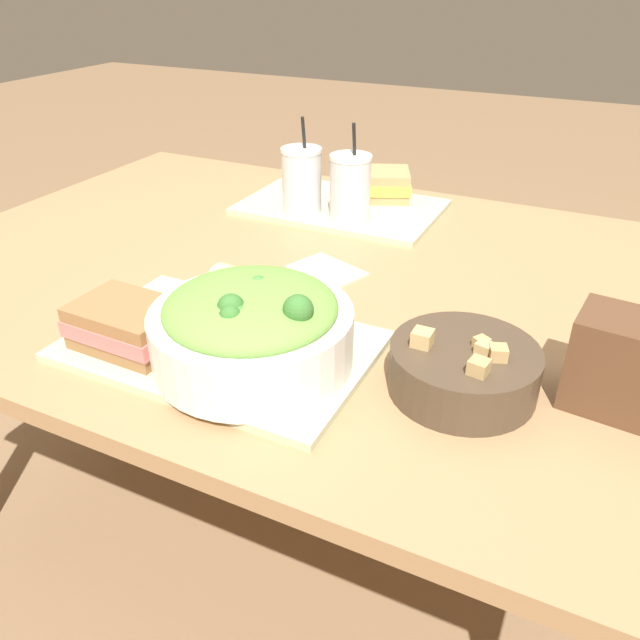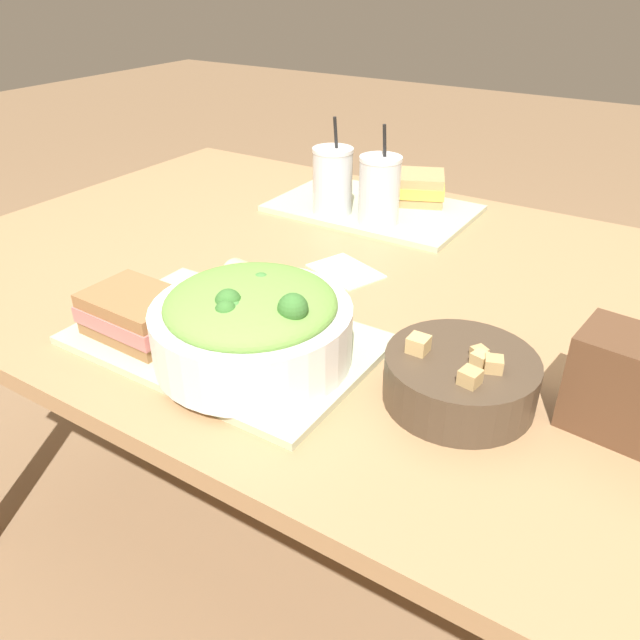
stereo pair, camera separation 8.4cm
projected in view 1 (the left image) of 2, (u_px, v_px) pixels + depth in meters
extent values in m
plane|color=#846647|center=(301.00, 537.00, 1.53)|extent=(12.00, 12.00, 0.00)
cube|color=#A37A51|center=(295.00, 273.00, 1.16)|extent=(1.45, 1.04, 0.03)
cylinder|color=#A37A51|center=(179.00, 280.00, 1.96)|extent=(0.06, 0.06, 0.70)
cube|color=#B2BC99|center=(221.00, 346.00, 0.91)|extent=(0.43, 0.28, 0.01)
cube|color=#B2BC99|center=(341.00, 207.00, 1.41)|extent=(0.43, 0.28, 0.01)
cylinder|color=white|center=(252.00, 336.00, 0.84)|extent=(0.27, 0.27, 0.08)
ellipsoid|color=#6B9E42|center=(251.00, 307.00, 0.82)|extent=(0.23, 0.23, 0.06)
sphere|color=#427F38|center=(228.00, 306.00, 0.79)|extent=(0.03, 0.03, 0.03)
sphere|color=#38702D|center=(298.00, 310.00, 0.77)|extent=(0.04, 0.04, 0.04)
sphere|color=#427F38|center=(237.00, 314.00, 0.77)|extent=(0.03, 0.03, 0.03)
sphere|color=#427F38|center=(258.00, 285.00, 0.84)|extent=(0.03, 0.03, 0.03)
sphere|color=#38702D|center=(231.00, 307.00, 0.78)|extent=(0.04, 0.04, 0.04)
sphere|color=#38702D|center=(230.00, 317.00, 0.76)|extent=(0.03, 0.03, 0.03)
cube|color=beige|center=(201.00, 296.00, 0.83)|extent=(0.06, 0.06, 0.01)
cube|color=beige|center=(264.00, 302.00, 0.81)|extent=(0.05, 0.05, 0.01)
cylinder|color=#473828|center=(463.00, 369.00, 0.81)|extent=(0.19, 0.19, 0.06)
cylinder|color=brown|center=(465.00, 354.00, 0.80)|extent=(0.17, 0.17, 0.01)
cube|color=tan|center=(484.00, 350.00, 0.78)|extent=(0.02, 0.02, 0.02)
cube|color=tan|center=(422.00, 339.00, 0.80)|extent=(0.03, 0.03, 0.03)
cube|color=tan|center=(498.00, 354.00, 0.77)|extent=(0.03, 0.03, 0.02)
cube|color=tan|center=(479.00, 368.00, 0.74)|extent=(0.03, 0.03, 0.02)
cube|color=tan|center=(481.00, 344.00, 0.79)|extent=(0.02, 0.02, 0.02)
cube|color=olive|center=(130.00, 338.00, 0.90)|extent=(0.15, 0.11, 0.02)
cube|color=#C1706B|center=(128.00, 324.00, 0.89)|extent=(0.16, 0.11, 0.02)
cube|color=olive|center=(126.00, 311.00, 0.87)|extent=(0.15, 0.11, 0.02)
cylinder|color=#DBBC84|center=(261.00, 295.00, 0.97)|extent=(0.18, 0.08, 0.06)
cylinder|color=beige|center=(306.00, 310.00, 0.93)|extent=(0.01, 0.06, 0.06)
cube|color=tan|center=(377.00, 194.00, 1.44)|extent=(0.17, 0.16, 0.02)
cube|color=#EFB742|center=(377.00, 184.00, 1.43)|extent=(0.18, 0.16, 0.02)
cube|color=tan|center=(378.00, 175.00, 1.42)|extent=(0.17, 0.16, 0.02)
cylinder|color=silver|center=(302.00, 183.00, 1.33)|extent=(0.08, 0.08, 0.13)
cylinder|color=black|center=(302.00, 186.00, 1.34)|extent=(0.07, 0.07, 0.11)
cylinder|color=white|center=(301.00, 150.00, 1.30)|extent=(0.09, 0.09, 0.01)
cylinder|color=black|center=(304.00, 135.00, 1.28)|extent=(0.01, 0.02, 0.07)
cylinder|color=silver|center=(350.00, 190.00, 1.29)|extent=(0.08, 0.08, 0.13)
cylinder|color=maroon|center=(350.00, 194.00, 1.30)|extent=(0.07, 0.07, 0.11)
cylinder|color=white|center=(351.00, 157.00, 1.26)|extent=(0.09, 0.09, 0.01)
cylinder|color=black|center=(354.00, 141.00, 1.24)|extent=(0.01, 0.02, 0.07)
cube|color=brown|center=(638.00, 369.00, 0.76)|extent=(0.17, 0.11, 0.13)
cube|color=silver|center=(327.00, 270.00, 1.14)|extent=(0.15, 0.13, 0.00)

